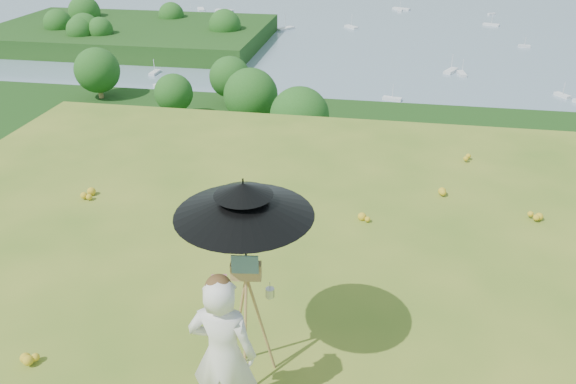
# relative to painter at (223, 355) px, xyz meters

# --- Properties ---
(ground) EXTENTS (14.00, 14.00, 0.00)m
(ground) POSITION_rel_painter_xyz_m (0.59, 1.41, -0.82)
(ground) COLOR #4E7722
(ground) RESTS_ON ground
(forest_slope) EXTENTS (140.00, 56.00, 22.00)m
(forest_slope) POSITION_rel_painter_xyz_m (0.59, 36.41, -29.82)
(forest_slope) COLOR #13370F
(forest_slope) RESTS_ON bay_water
(shoreline_tier) EXTENTS (170.00, 28.00, 8.00)m
(shoreline_tier) POSITION_rel_painter_xyz_m (0.59, 76.41, -36.82)
(shoreline_tier) COLOR slate
(shoreline_tier) RESTS_ON bay_water
(bay_water) EXTENTS (700.00, 700.00, 0.00)m
(bay_water) POSITION_rel_painter_xyz_m (0.59, 241.41, -34.82)
(bay_water) COLOR #7694A9
(bay_water) RESTS_ON ground
(peninsula) EXTENTS (90.00, 60.00, 12.00)m
(peninsula) POSITION_rel_painter_xyz_m (-74.41, 156.41, -29.82)
(peninsula) COLOR #13370F
(peninsula) RESTS_ON bay_water
(slope_trees) EXTENTS (110.00, 50.00, 6.00)m
(slope_trees) POSITION_rel_painter_xyz_m (0.59, 36.41, -15.82)
(slope_trees) COLOR #1D5218
(slope_trees) RESTS_ON forest_slope
(harbor_town) EXTENTS (110.00, 22.00, 5.00)m
(harbor_town) POSITION_rel_painter_xyz_m (0.59, 76.41, -30.32)
(harbor_town) COLOR silver
(harbor_town) RESTS_ON shoreline_tier
(moored_boats) EXTENTS (140.00, 140.00, 0.70)m
(moored_boats) POSITION_rel_painter_xyz_m (-11.91, 162.41, -34.47)
(moored_boats) COLOR white
(moored_boats) RESTS_ON bay_water
(wildflowers) EXTENTS (10.00, 10.50, 0.12)m
(wildflowers) POSITION_rel_painter_xyz_m (0.59, 1.66, -0.76)
(wildflowers) COLOR gold
(wildflowers) RESTS_ON ground
(painter) EXTENTS (0.61, 0.40, 1.65)m
(painter) POSITION_rel_painter_xyz_m (0.00, 0.00, 0.00)
(painter) COLOR white
(painter) RESTS_ON ground
(field_easel) EXTENTS (0.64, 0.64, 1.51)m
(field_easel) POSITION_rel_painter_xyz_m (0.07, 0.61, -0.07)
(field_easel) COLOR #AD7B48
(field_easel) RESTS_ON ground
(sun_umbrella) EXTENTS (1.27, 1.27, 1.00)m
(sun_umbrella) POSITION_rel_painter_xyz_m (0.07, 0.64, 0.91)
(sun_umbrella) COLOR black
(sun_umbrella) RESTS_ON field_easel
(painter_cap) EXTENTS (0.26, 0.30, 0.10)m
(painter_cap) POSITION_rel_painter_xyz_m (0.00, 0.00, 0.78)
(painter_cap) COLOR #D3747E
(painter_cap) RESTS_ON painter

